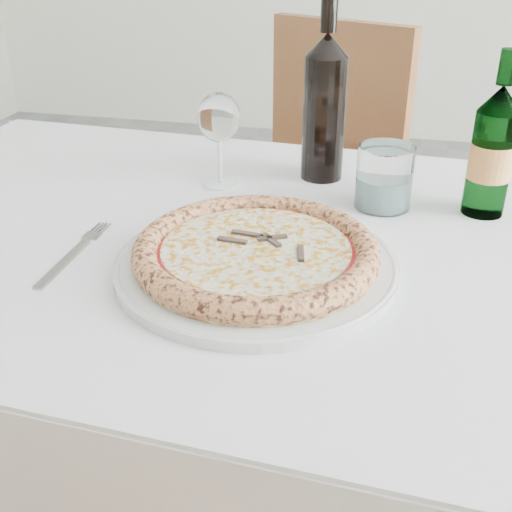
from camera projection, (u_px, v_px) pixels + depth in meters
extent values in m
cube|color=brown|center=(272.00, 252.00, 0.93)|extent=(1.40, 0.85, 0.04)
cube|color=white|center=(272.00, 238.00, 0.92)|extent=(1.46, 0.91, 0.01)
cube|color=white|center=(313.00, 200.00, 1.34)|extent=(1.42, 0.01, 0.22)
cylinder|color=brown|center=(42.00, 302.00, 1.52)|extent=(0.06, 0.06, 0.71)
cube|color=brown|center=(297.00, 216.00, 1.72)|extent=(0.54, 0.54, 0.04)
cube|color=brown|center=(338.00, 110.00, 1.73)|extent=(0.39, 0.20, 0.46)
cylinder|color=brown|center=(379.00, 285.00, 1.86)|extent=(0.04, 0.04, 0.43)
cylinder|color=brown|center=(313.00, 342.00, 1.61)|extent=(0.04, 0.04, 0.43)
cylinder|color=brown|center=(280.00, 251.00, 2.05)|extent=(0.04, 0.04, 0.43)
cylinder|color=brown|center=(208.00, 298.00, 1.80)|extent=(0.04, 0.04, 0.43)
cylinder|color=silver|center=(256.00, 265.00, 0.83)|extent=(0.37, 0.37, 0.01)
torus|color=silver|center=(256.00, 261.00, 0.83)|extent=(0.36, 0.36, 0.01)
cylinder|color=#DAB56F|center=(256.00, 256.00, 0.83)|extent=(0.31, 0.31, 0.01)
torus|color=#C87D4B|center=(256.00, 251.00, 0.82)|extent=(0.32, 0.32, 0.03)
cylinder|color=red|center=(256.00, 251.00, 0.82)|extent=(0.26, 0.26, 0.00)
cylinder|color=#F2E3BF|center=(256.00, 248.00, 0.82)|extent=(0.24, 0.24, 0.00)
cube|color=#43362E|center=(280.00, 248.00, 0.81)|extent=(0.04, 0.01, 0.00)
cube|color=#43362E|center=(275.00, 231.00, 0.86)|extent=(0.02, 0.04, 0.00)
cube|color=#43362E|center=(222.00, 228.00, 0.86)|extent=(0.04, 0.03, 0.00)
cube|color=#43362E|center=(229.00, 250.00, 0.81)|extent=(0.04, 0.03, 0.00)
cube|color=#43362E|center=(260.00, 266.00, 0.77)|extent=(0.02, 0.04, 0.00)
cube|color=gray|center=(64.00, 263.00, 0.85)|extent=(0.01, 0.13, 0.00)
cube|color=gray|center=(91.00, 237.00, 0.92)|extent=(0.02, 0.02, 0.00)
cylinder|color=gray|center=(94.00, 228.00, 0.94)|extent=(0.00, 0.03, 0.00)
cylinder|color=gray|center=(97.00, 229.00, 0.94)|extent=(0.00, 0.03, 0.00)
cylinder|color=gray|center=(101.00, 229.00, 0.94)|extent=(0.00, 0.03, 0.00)
cylinder|color=gray|center=(105.00, 229.00, 0.94)|extent=(0.00, 0.03, 0.00)
cylinder|color=white|center=(220.00, 184.00, 1.10)|extent=(0.06, 0.06, 0.00)
cylinder|color=white|center=(220.00, 160.00, 1.08)|extent=(0.01, 0.01, 0.08)
ellipsoid|color=white|center=(219.00, 117.00, 1.04)|extent=(0.07, 0.07, 0.08)
cylinder|color=white|center=(384.00, 177.00, 0.99)|extent=(0.09, 0.09, 0.10)
cylinder|color=#ACD6DD|center=(383.00, 191.00, 1.01)|extent=(0.08, 0.08, 0.05)
cylinder|color=#2D6836|center=(490.00, 164.00, 0.96)|extent=(0.06, 0.06, 0.16)
cone|color=#2D6836|center=(502.00, 99.00, 0.91)|extent=(0.06, 0.06, 0.04)
cylinder|color=#2D6836|center=(507.00, 67.00, 0.89)|extent=(0.02, 0.02, 0.05)
cylinder|color=gold|center=(490.00, 161.00, 0.96)|extent=(0.06, 0.06, 0.05)
cylinder|color=black|center=(324.00, 119.00, 1.08)|extent=(0.07, 0.07, 0.21)
cone|color=black|center=(328.00, 44.00, 1.03)|extent=(0.07, 0.07, 0.04)
cylinder|color=black|center=(329.00, 15.00, 1.00)|extent=(0.03, 0.03, 0.05)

